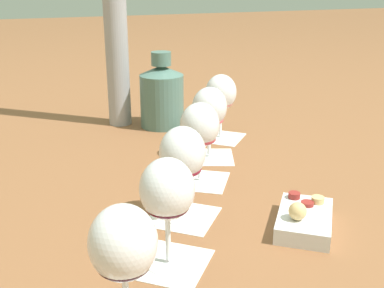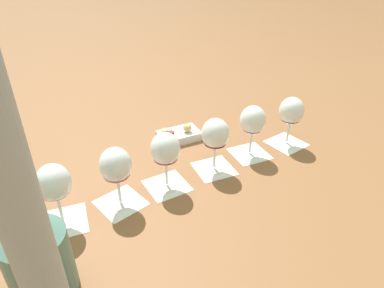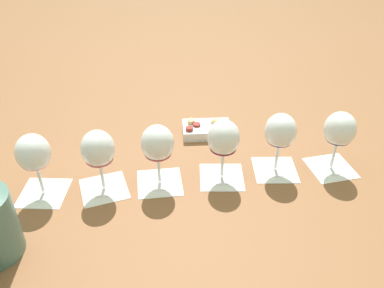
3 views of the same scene
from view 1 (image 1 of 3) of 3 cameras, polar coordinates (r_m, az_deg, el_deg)
ground_plane at (r=0.90m, az=0.01°, el=-6.47°), size 8.00×8.00×0.00m
tasting_card_0 at (r=1.23m, az=3.34°, el=0.80°), size 0.15×0.15×0.00m
tasting_card_1 at (r=1.10m, az=2.02°, el=-1.52°), size 0.14×0.14×0.00m
tasting_card_2 at (r=0.97m, az=0.90°, el=-4.34°), size 0.15×0.15×0.00m
tasting_card_3 at (r=0.84m, az=-1.09°, el=-8.57°), size 0.15×0.15×0.00m
tasting_card_4 at (r=0.72m, az=-2.80°, el=-13.87°), size 0.15×0.15×0.00m
wine_glass_0 at (r=1.20m, az=3.44°, el=5.76°), size 0.08×0.08×0.16m
wine_glass_1 at (r=1.06m, az=2.09°, el=3.99°), size 0.08×0.08×0.16m
wine_glass_2 at (r=0.94m, az=0.93°, el=1.80°), size 0.08×0.08×0.16m
wine_glass_3 at (r=0.79m, az=-1.14°, el=-1.56°), size 0.08×0.08×0.16m
wine_glass_4 at (r=0.66m, az=-2.95°, el=-5.99°), size 0.08×0.08×0.16m
wine_glass_5 at (r=0.55m, az=-8.14°, el=-12.26°), size 0.08×0.08×0.16m
ceramic_vase at (r=1.30m, az=-3.59°, el=5.85°), size 0.12×0.12×0.20m
snack_dish at (r=0.82m, az=13.15°, el=-8.65°), size 0.16×0.15×0.06m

